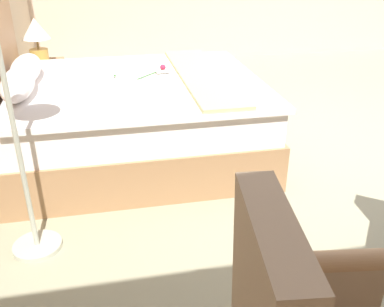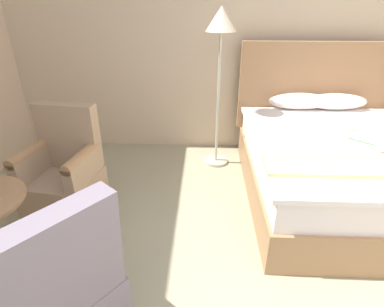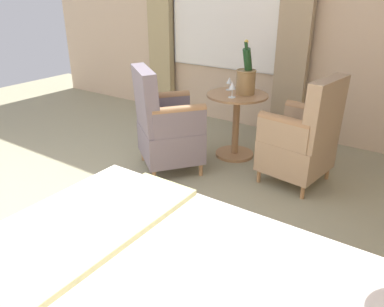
% 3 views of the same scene
% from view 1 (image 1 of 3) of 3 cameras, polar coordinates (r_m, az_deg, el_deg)
% --- Properties ---
extents(ground_plane, '(8.24, 8.24, 0.00)m').
position_cam_1_polar(ground_plane, '(4.00, 20.05, 0.82)').
color(ground_plane, '#9D987A').
extents(bed, '(1.73, 2.04, 1.35)m').
position_cam_1_polar(bed, '(3.51, -8.66, 5.09)').
color(bed, '#A67950').
rests_on(bed, ground).
extents(nightstand, '(0.47, 0.43, 0.53)m').
position_cam_1_polar(nightstand, '(4.73, -19.06, 8.27)').
color(nightstand, '#A67950').
rests_on(nightstand, ground).
extents(bedside_lamp, '(0.27, 0.27, 0.44)m').
position_cam_1_polar(bedside_lamp, '(4.61, -20.06, 14.60)').
color(bedside_lamp, gold).
rests_on(bedside_lamp, nightstand).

